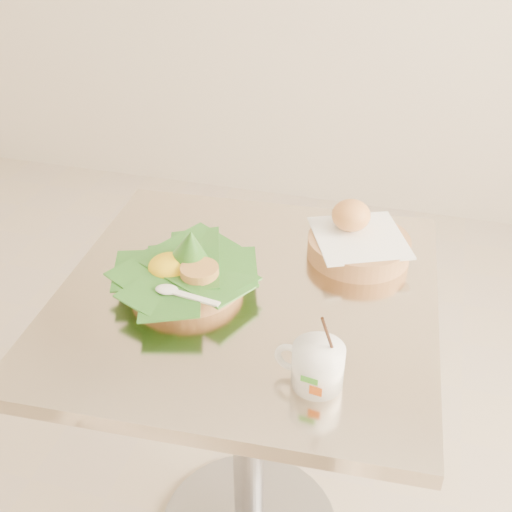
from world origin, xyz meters
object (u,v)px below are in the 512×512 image
(cafe_table, at_px, (248,378))
(bread_basket, at_px, (357,241))
(rice_basket, at_px, (186,270))
(coffee_mug, at_px, (316,365))

(cafe_table, bearing_deg, bread_basket, 45.92)
(cafe_table, distance_m, bread_basket, 0.36)
(rice_basket, relative_size, coffee_mug, 1.89)
(cafe_table, distance_m, rice_basket, 0.28)
(rice_basket, bearing_deg, bread_basket, 33.67)
(bread_basket, distance_m, coffee_mug, 0.38)
(rice_basket, height_order, coffee_mug, coffee_mug)
(cafe_table, distance_m, coffee_mug, 0.37)
(coffee_mug, bearing_deg, bread_basket, 88.88)
(rice_basket, height_order, bread_basket, rice_basket)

